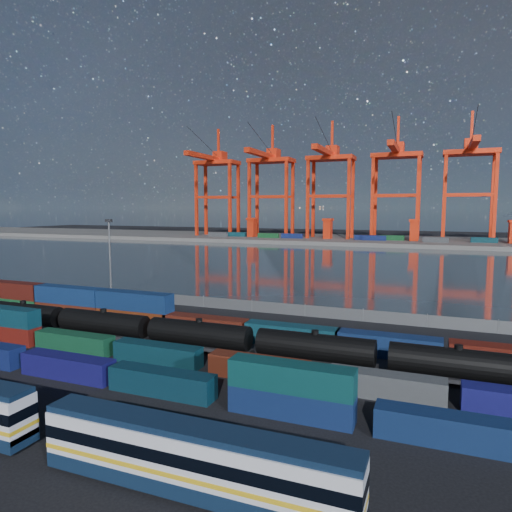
% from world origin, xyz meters
% --- Properties ---
extents(ground, '(700.00, 700.00, 0.00)m').
position_xyz_m(ground, '(0.00, 0.00, 0.00)').
color(ground, black).
rests_on(ground, ground).
extents(harbor_water, '(700.00, 700.00, 0.00)m').
position_xyz_m(harbor_water, '(0.00, 105.00, 0.01)').
color(harbor_water, '#2A353D').
rests_on(harbor_water, ground).
extents(far_quay, '(700.00, 70.00, 2.00)m').
position_xyz_m(far_quay, '(0.00, 210.00, 1.00)').
color(far_quay, '#514F4C').
rests_on(far_quay, ground).
extents(distant_mountains, '(2470.00, 1100.00, 520.00)m').
position_xyz_m(distant_mountains, '(63.02, 1600.00, 220.29)').
color(distant_mountains, '#1E2630').
rests_on(distant_mountains, ground).
extents(container_row_south, '(139.28, 2.34, 4.98)m').
position_xyz_m(container_row_south, '(-14.01, -9.79, 1.91)').
color(container_row_south, '#494B4F').
rests_on(container_row_south, ground).
extents(container_row_mid, '(127.57, 2.32, 4.93)m').
position_xyz_m(container_row_mid, '(-1.13, -2.28, 1.48)').
color(container_row_mid, '#141156').
rests_on(container_row_mid, ground).
extents(container_row_north, '(142.40, 2.66, 5.66)m').
position_xyz_m(container_row_north, '(-16.09, 10.93, 2.02)').
color(container_row_north, navy).
rests_on(container_row_north, ground).
extents(tanker_string, '(123.07, 3.13, 4.48)m').
position_xyz_m(tanker_string, '(10.23, 3.64, 2.25)').
color(tanker_string, black).
rests_on(tanker_string, ground).
extents(waterfront_fence, '(160.12, 0.12, 2.20)m').
position_xyz_m(waterfront_fence, '(-0.00, 28.00, 1.00)').
color(waterfront_fence, '#595B5E').
rests_on(waterfront_fence, ground).
extents(yard_light_mast, '(1.60, 0.40, 16.60)m').
position_xyz_m(yard_light_mast, '(-30.00, 26.00, 9.30)').
color(yard_light_mast, slate).
rests_on(yard_light_mast, ground).
extents(gantry_cranes, '(200.59, 49.13, 66.53)m').
position_xyz_m(gantry_cranes, '(-7.50, 203.24, 40.78)').
color(gantry_cranes, red).
rests_on(gantry_cranes, ground).
extents(quay_containers, '(172.58, 10.99, 2.60)m').
position_xyz_m(quay_containers, '(-11.00, 195.46, 3.30)').
color(quay_containers, navy).
rests_on(quay_containers, far_quay).
extents(straddle_carriers, '(140.00, 7.00, 11.10)m').
position_xyz_m(straddle_carriers, '(-2.50, 200.00, 7.82)').
color(straddle_carriers, red).
rests_on(straddle_carriers, far_quay).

